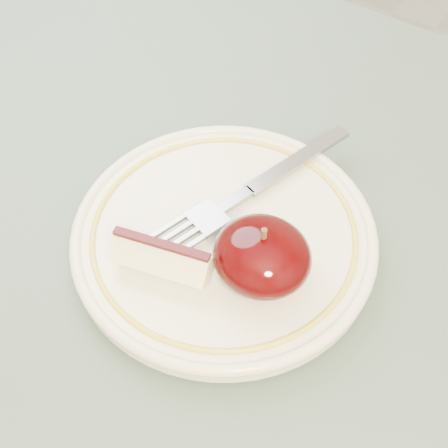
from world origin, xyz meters
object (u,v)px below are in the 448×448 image
Objects in this scene: table at (196,448)px; plate at (224,236)px; fork at (248,192)px; apple_half at (262,256)px.

table is 4.06× the size of plate.
plate is 0.04m from fork.
table is at bearing -143.92° from fork.
fork reaches higher than plate.
apple_half is at bearing 95.37° from table.
fork is at bearing 109.78° from table.
plate is at bearing 114.14° from table.
table is at bearing -65.86° from plate.
apple_half is at bearing -20.45° from plate.
apple_half is at bearing -124.01° from fork.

